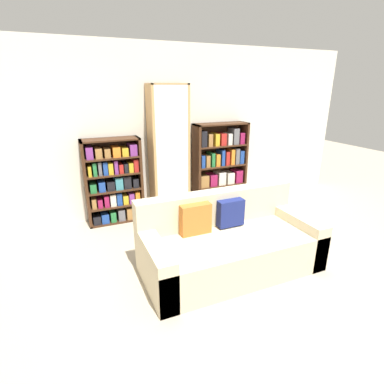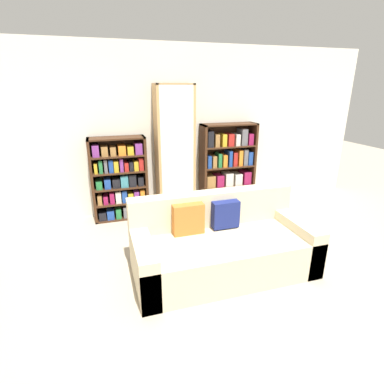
{
  "view_description": "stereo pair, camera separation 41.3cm",
  "coord_description": "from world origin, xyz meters",
  "px_view_note": "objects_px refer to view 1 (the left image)",
  "views": [
    {
      "loc": [
        -1.71,
        -2.23,
        2.06
      ],
      "look_at": [
        -0.17,
        1.34,
        0.68
      ],
      "focal_mm": 28.0,
      "sensor_mm": 36.0,
      "label": 1
    },
    {
      "loc": [
        -1.33,
        -2.38,
        2.06
      ],
      "look_at": [
        -0.17,
        1.34,
        0.68
      ],
      "focal_mm": 28.0,
      "sensor_mm": 36.0,
      "label": 2
    }
  ],
  "objects_px": {
    "couch": "(228,245)",
    "display_cabinet": "(169,152)",
    "bookshelf_left": "(114,183)",
    "wine_bottle": "(224,212)",
    "bookshelf_right": "(220,168)"
  },
  "relations": [
    {
      "from": "bookshelf_left",
      "to": "wine_bottle",
      "type": "distance_m",
      "value": 1.81
    },
    {
      "from": "couch",
      "to": "bookshelf_right",
      "type": "xyz_separation_m",
      "value": [
        0.88,
        1.87,
        0.39
      ]
    },
    {
      "from": "wine_bottle",
      "to": "bookshelf_right",
      "type": "bearing_deg",
      "value": 68.82
    },
    {
      "from": "couch",
      "to": "display_cabinet",
      "type": "relative_size",
      "value": 0.97
    },
    {
      "from": "bookshelf_left",
      "to": "wine_bottle",
      "type": "bearing_deg",
      "value": -22.83
    },
    {
      "from": "bookshelf_left",
      "to": "display_cabinet",
      "type": "bearing_deg",
      "value": -1.0
    },
    {
      "from": "couch",
      "to": "bookshelf_left",
      "type": "bearing_deg",
      "value": 117.83
    },
    {
      "from": "display_cabinet",
      "to": "bookshelf_left",
      "type": "bearing_deg",
      "value": 179.0
    },
    {
      "from": "display_cabinet",
      "to": "couch",
      "type": "bearing_deg",
      "value": -87.43
    },
    {
      "from": "couch",
      "to": "wine_bottle",
      "type": "height_order",
      "value": "couch"
    },
    {
      "from": "bookshelf_left",
      "to": "bookshelf_right",
      "type": "xyz_separation_m",
      "value": [
        1.86,
        0.0,
        0.05
      ]
    },
    {
      "from": "display_cabinet",
      "to": "wine_bottle",
      "type": "relative_size",
      "value": 6.21
    },
    {
      "from": "display_cabinet",
      "to": "wine_bottle",
      "type": "distance_m",
      "value": 1.32
    },
    {
      "from": "couch",
      "to": "bookshelf_right",
      "type": "bearing_deg",
      "value": 64.81
    },
    {
      "from": "couch",
      "to": "display_cabinet",
      "type": "xyz_separation_m",
      "value": [
        -0.08,
        1.85,
        0.75
      ]
    }
  ]
}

